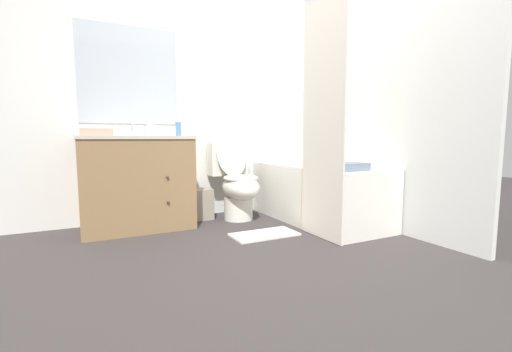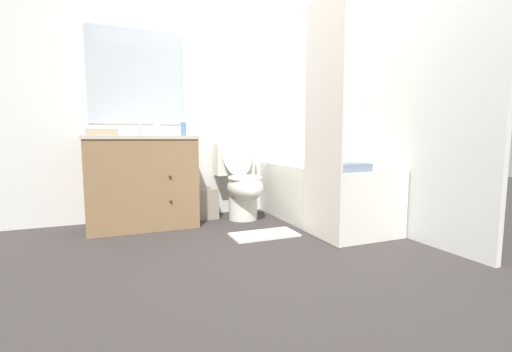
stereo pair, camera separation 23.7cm
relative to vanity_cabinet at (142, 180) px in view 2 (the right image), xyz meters
The scene contains 14 objects.
ground_plane 1.75m from the vanity_cabinet, 63.15° to the right, with size 14.00×14.00×0.00m, color #383333.
wall_back 1.15m from the vanity_cabinet, 22.04° to the left, with size 8.00×0.06×2.50m.
wall_right 2.28m from the vanity_cabinet, 16.71° to the right, with size 0.05×2.79×2.50m.
vanity_cabinet is the anchor object (origin of this frame).
sink_faucet 0.50m from the vanity_cabinet, 90.00° to the left, with size 0.14×0.12×0.12m.
toilet 0.98m from the vanity_cabinet, ahead, with size 0.42×0.68×0.90m.
bathtub 1.75m from the vanity_cabinet, 16.60° to the right, with size 0.68×1.56×0.57m.
shower_curtain 1.76m from the vanity_cabinet, 38.01° to the right, with size 0.01×0.54×1.94m.
wastebasket 0.69m from the vanity_cabinet, ahead, with size 0.25×0.21×0.32m.
tissue_box 0.50m from the vanity_cabinet, 16.75° to the left, with size 0.12×0.13×0.12m.
soap_dispenser 0.64m from the vanity_cabinet, ahead, with size 0.05×0.05×0.16m.
hand_towel_folded 0.57m from the vanity_cabinet, 158.10° to the right, with size 0.25×0.17×0.06m.
bath_towel_folded 1.90m from the vanity_cabinet, 35.15° to the right, with size 0.30×0.22×0.07m.
bath_mat 1.28m from the vanity_cabinet, 38.80° to the right, with size 0.57×0.29×0.02m.
Camera 2 is at (-0.99, -1.88, 0.83)m, focal length 24.00 mm.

